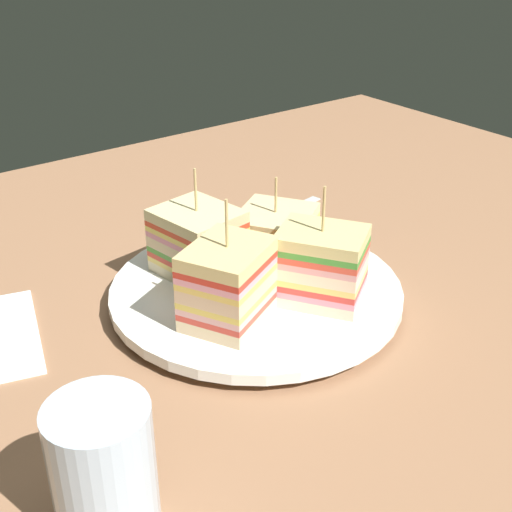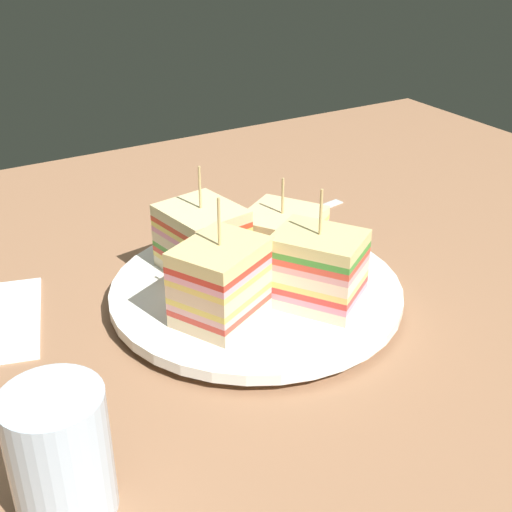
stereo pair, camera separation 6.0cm
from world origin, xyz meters
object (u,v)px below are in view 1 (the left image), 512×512
(plate, at_px, (256,292))
(chip_pile, at_px, (254,268))
(sandwich_wedge_1, at_px, (198,242))
(spoon, at_px, (260,222))
(sandwich_wedge_0, at_px, (275,235))
(drinking_glass, at_px, (104,477))
(sandwich_wedge_2, at_px, (228,284))
(sandwich_wedge_3, at_px, (320,266))

(plate, height_order, chip_pile, chip_pile)
(sandwich_wedge_1, bearing_deg, spoon, 111.18)
(sandwich_wedge_0, relative_size, drinking_glass, 1.14)
(sandwich_wedge_0, relative_size, sandwich_wedge_2, 0.90)
(chip_pile, bearing_deg, spoon, 50.59)
(plate, height_order, drinking_glass, drinking_glass)
(sandwich_wedge_0, height_order, sandwich_wedge_1, sandwich_wedge_1)
(plate, bearing_deg, sandwich_wedge_1, 116.36)
(spoon, distance_m, drinking_glass, 0.42)
(sandwich_wedge_1, xyz_separation_m, chip_pile, (0.03, -0.04, -0.02))
(sandwich_wedge_3, bearing_deg, sandwich_wedge_2, 42.22)
(sandwich_wedge_0, bearing_deg, sandwich_wedge_1, -47.45)
(sandwich_wedge_2, xyz_separation_m, chip_pile, (0.06, 0.04, -0.02))
(drinking_glass, bearing_deg, sandwich_wedge_3, 20.89)
(drinking_glass, bearing_deg, chip_pile, 34.75)
(sandwich_wedge_0, xyz_separation_m, drinking_glass, (-0.27, -0.18, -0.00))
(plate, distance_m, spoon, 0.17)
(plate, xyz_separation_m, chip_pile, (0.00, 0.01, 0.02))
(sandwich_wedge_3, relative_size, drinking_glass, 1.23)
(chip_pile, bearing_deg, sandwich_wedge_2, -144.79)
(sandwich_wedge_1, xyz_separation_m, drinking_glass, (-0.19, -0.20, -0.01))
(sandwich_wedge_3, bearing_deg, plate, -2.63)
(plate, bearing_deg, drinking_glass, -146.28)
(plate, bearing_deg, chip_pile, 63.83)
(sandwich_wedge_0, relative_size, chip_pile, 1.24)
(sandwich_wedge_1, relative_size, drinking_glass, 1.19)
(sandwich_wedge_2, height_order, chip_pile, sandwich_wedge_2)
(sandwich_wedge_0, relative_size, spoon, 0.69)
(chip_pile, bearing_deg, plate, -116.17)
(sandwich_wedge_1, bearing_deg, chip_pile, 25.27)
(sandwich_wedge_1, relative_size, chip_pile, 1.29)
(sandwich_wedge_1, height_order, drinking_glass, sandwich_wedge_1)
(sandwich_wedge_1, xyz_separation_m, spoon, (0.13, 0.08, -0.04))
(sandwich_wedge_2, distance_m, sandwich_wedge_3, 0.08)
(drinking_glass, bearing_deg, plate, 33.72)
(sandwich_wedge_1, relative_size, spoon, 0.72)
(plate, distance_m, sandwich_wedge_2, 0.07)
(spoon, bearing_deg, sandwich_wedge_2, 35.43)
(plate, xyz_separation_m, sandwich_wedge_0, (0.05, 0.03, 0.03))
(sandwich_wedge_2, bearing_deg, sandwich_wedge_1, 46.77)
(sandwich_wedge_0, bearing_deg, sandwich_wedge_3, 44.95)
(sandwich_wedge_0, bearing_deg, plate, 1.84)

